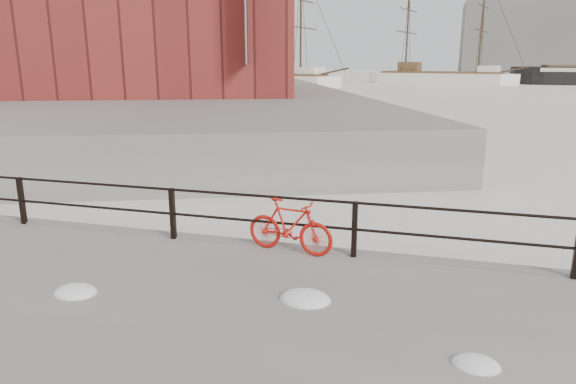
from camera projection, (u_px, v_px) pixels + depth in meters
The scene contains 10 objects.
ground at pixel (568, 295), 8.35m from camera, with size 400.00×400.00×0.00m, color white.
far_quay at pixel (201, 78), 85.72m from camera, with size 24.00×150.00×1.80m, color gray.
bicycle at pixel (290, 226), 9.12m from camera, with size 1.63×0.24×0.98m, color red.
schooner_mid at pixel (440, 84), 84.28m from camera, with size 25.81×10.92×18.84m, color white, non-canonical shape.
schooner_left at pixel (265, 86), 76.92m from camera, with size 25.26×11.48×19.10m, color white, non-canonical shape.
workboat_near at pixel (195, 104), 44.62m from camera, with size 10.83×3.61×7.00m, color black, non-canonical shape.
workboat_far at pixel (189, 94), 58.62m from camera, with size 10.30×3.56×7.00m, color black, non-canonical shape.
apartment_grey at pixel (190, 6), 93.94m from camera, with size 22.00×15.00×23.20m, color #A4A49F.
apartment_brick at pixel (198, 21), 116.33m from camera, with size 24.00×15.00×21.20m, color brown.
industrial_west at pixel (527, 39), 131.51m from camera, with size 32.00×18.00×18.00m, color gray.
Camera 1 is at (-2.34, -8.62, 3.70)m, focal length 32.00 mm.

